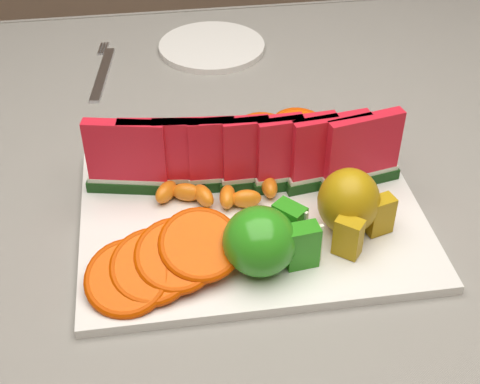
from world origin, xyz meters
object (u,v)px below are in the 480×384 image
object	(u,v)px
platter	(252,216)
side_plate	(212,47)
fork	(103,71)
apple_cluster	(266,240)
pear_cluster	(350,204)

from	to	relation	value
platter	side_plate	world-z (taller)	platter
fork	apple_cluster	bearing A→B (deg)	-69.14
platter	pear_cluster	distance (m)	0.12
pear_cluster	fork	world-z (taller)	pear_cluster
platter	fork	bearing A→B (deg)	114.71
pear_cluster	apple_cluster	bearing A→B (deg)	-159.71
apple_cluster	side_plate	distance (m)	0.53
platter	side_plate	distance (m)	0.45
platter	fork	distance (m)	0.43
platter	apple_cluster	xyz separation A→B (m)	(0.00, -0.08, 0.04)
pear_cluster	side_plate	world-z (taller)	pear_cluster
pear_cluster	fork	size ratio (longest dim) A/B	0.52
pear_cluster	fork	bearing A→B (deg)	122.95
pear_cluster	fork	distance (m)	0.52
apple_cluster	pear_cluster	world-z (taller)	pear_cluster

